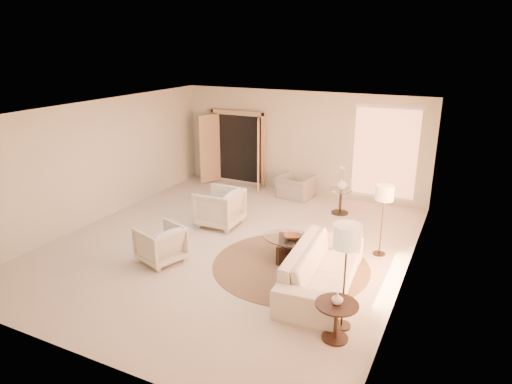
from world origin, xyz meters
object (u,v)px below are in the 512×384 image
at_px(accent_chair, 295,184).
at_px(side_vase, 342,184).
at_px(sofa, 322,268).
at_px(armchair_left, 219,206).
at_px(coffee_table, 292,246).
at_px(end_vase, 337,299).
at_px(bowl, 292,236).
at_px(floor_lamp_near, 384,196).
at_px(side_table, 341,199).
at_px(end_table, 336,315).
at_px(armchair_right, 161,242).
at_px(floor_lamp_far, 347,241).

xyz_separation_m(accent_chair, side_vase, (1.45, -0.62, 0.37)).
height_order(sofa, armchair_left, armchair_left).
xyz_separation_m(armchair_left, side_vase, (2.30, 1.96, 0.29)).
height_order(sofa, coffee_table, sofa).
xyz_separation_m(end_vase, side_vase, (-1.35, 4.92, 0.11)).
bearing_deg(accent_chair, bowl, 117.09).
bearing_deg(accent_chair, end_vase, 123.34).
bearing_deg(floor_lamp_near, side_table, 125.69).
xyz_separation_m(floor_lamp_near, end_vase, (0.00, -3.03, -0.58)).
distance_m(end_table, end_vase, 0.26).
bearing_deg(side_table, side_vase, 180.00).
height_order(side_table, side_vase, side_vase).
distance_m(armchair_right, floor_lamp_near, 4.39).
relative_size(armchair_left, coffee_table, 0.64).
bearing_deg(end_vase, sofa, 116.15).
bearing_deg(side_vase, end_vase, -74.61).
bearing_deg(floor_lamp_far, bowl, 130.57).
distance_m(end_table, side_table, 5.10).
bearing_deg(armchair_left, sofa, 60.04).
xyz_separation_m(floor_lamp_near, floor_lamp_far, (-0.00, -2.70, 0.16)).
xyz_separation_m(side_table, side_vase, (-0.00, 0.00, 0.38)).
bearing_deg(side_table, sofa, -78.79).
relative_size(sofa, bowl, 8.05).
relative_size(armchair_left, armchair_right, 1.20).
bearing_deg(sofa, end_table, -158.10).
relative_size(side_table, floor_lamp_near, 0.44).
height_order(accent_chair, side_table, accent_chair).
bearing_deg(accent_chair, sofa, 123.55).
height_order(armchair_left, end_vase, armchair_left).
xyz_separation_m(sofa, side_vase, (-0.72, 3.62, 0.40)).
bearing_deg(floor_lamp_near, armchair_left, -178.84).
distance_m(armchair_left, armchair_right, 2.07).
bearing_deg(floor_lamp_near, floor_lamp_far, -90.00).
distance_m(armchair_left, coffee_table, 2.32).
height_order(armchair_left, floor_lamp_far, floor_lamp_far).
distance_m(end_table, floor_lamp_near, 3.15).
height_order(sofa, floor_lamp_near, floor_lamp_near).
bearing_deg(coffee_table, floor_lamp_far, -49.43).
height_order(floor_lamp_far, bowl, floor_lamp_far).
xyz_separation_m(floor_lamp_far, side_vase, (-1.35, 4.58, -0.63)).
bearing_deg(armchair_left, floor_lamp_far, 53.21).
bearing_deg(accent_chair, end_table, 123.34).
bearing_deg(bowl, armchair_right, -151.57).
bearing_deg(end_vase, side_table, 105.39).
bearing_deg(coffee_table, end_vase, -54.24).
bearing_deg(floor_lamp_far, coffee_table, 130.57).
xyz_separation_m(armchair_left, bowl, (2.14, -0.87, -0.01)).
height_order(accent_chair, floor_lamp_near, floor_lamp_near).
distance_m(sofa, side_vase, 3.71).
distance_m(armchair_left, floor_lamp_near, 3.73).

